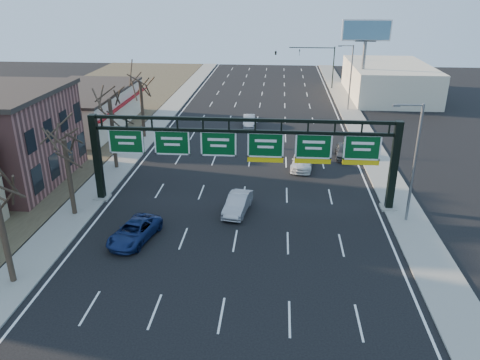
# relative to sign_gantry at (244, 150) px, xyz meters

# --- Properties ---
(ground) EXTENTS (160.00, 160.00, 0.00)m
(ground) POSITION_rel_sign_gantry_xyz_m (-0.16, -8.00, -4.63)
(ground) COLOR black
(ground) RESTS_ON ground
(sidewalk_left) EXTENTS (3.00, 120.00, 0.12)m
(sidewalk_left) POSITION_rel_sign_gantry_xyz_m (-12.96, 12.00, -4.57)
(sidewalk_left) COLOR gray
(sidewalk_left) RESTS_ON ground
(sidewalk_right) EXTENTS (3.00, 120.00, 0.12)m
(sidewalk_right) POSITION_rel_sign_gantry_xyz_m (12.64, 12.00, -4.57)
(sidewalk_right) COLOR gray
(sidewalk_right) RESTS_ON ground
(dirt_strip_left) EXTENTS (21.00, 120.00, 0.06)m
(dirt_strip_left) POSITION_rel_sign_gantry_xyz_m (-25.16, 12.00, -4.60)
(dirt_strip_left) COLOR #473D2B
(dirt_strip_left) RESTS_ON ground
(lane_markings) EXTENTS (21.60, 120.00, 0.01)m
(lane_markings) POSITION_rel_sign_gantry_xyz_m (-0.16, 12.00, -4.62)
(lane_markings) COLOR white
(lane_markings) RESTS_ON ground
(sign_gantry) EXTENTS (24.60, 1.20, 7.20)m
(sign_gantry) POSITION_rel_sign_gantry_xyz_m (0.00, 0.00, 0.00)
(sign_gantry) COLOR black
(sign_gantry) RESTS_ON ground
(brick_block) EXTENTS (10.40, 12.40, 8.30)m
(brick_block) POSITION_rel_sign_gantry_xyz_m (-21.66, 3.00, -0.47)
(brick_block) COLOR #91544F
(brick_block) RESTS_ON ground
(cream_strip) EXTENTS (10.90, 18.40, 4.70)m
(cream_strip) POSITION_rel_sign_gantry_xyz_m (-21.64, 21.00, -2.27)
(cream_strip) COLOR beige
(cream_strip) RESTS_ON ground
(building_right_distant) EXTENTS (12.00, 20.00, 5.00)m
(building_right_distant) POSITION_rel_sign_gantry_xyz_m (19.84, 42.00, -2.13)
(building_right_distant) COLOR beige
(building_right_distant) RESTS_ON ground
(tree_gantry) EXTENTS (3.60, 3.60, 8.48)m
(tree_gantry) POSITION_rel_sign_gantry_xyz_m (-12.96, -3.00, 2.48)
(tree_gantry) COLOR #31251B
(tree_gantry) RESTS_ON sidewalk_left
(tree_mid) EXTENTS (3.60, 3.60, 9.24)m
(tree_mid) POSITION_rel_sign_gantry_xyz_m (-12.96, 7.00, 3.23)
(tree_mid) COLOR #31251B
(tree_mid) RESTS_ON sidewalk_left
(tree_far) EXTENTS (3.60, 3.60, 8.86)m
(tree_far) POSITION_rel_sign_gantry_xyz_m (-12.96, 17.00, 2.86)
(tree_far) COLOR #31251B
(tree_far) RESTS_ON sidewalk_left
(streetlight_near) EXTENTS (2.15, 0.22, 9.00)m
(streetlight_near) POSITION_rel_sign_gantry_xyz_m (12.31, -2.00, 0.45)
(streetlight_near) COLOR slate
(streetlight_near) RESTS_ON sidewalk_right
(streetlight_far) EXTENTS (2.15, 0.22, 9.00)m
(streetlight_far) POSITION_rel_sign_gantry_xyz_m (12.31, 32.00, 0.45)
(streetlight_far) COLOR slate
(streetlight_far) RESTS_ON sidewalk_right
(billboard_right) EXTENTS (7.00, 0.50, 12.00)m
(billboard_right) POSITION_rel_sign_gantry_xyz_m (14.84, 36.98, 4.43)
(billboard_right) COLOR slate
(billboard_right) RESTS_ON ground
(traffic_signal_mast) EXTENTS (10.16, 0.54, 7.00)m
(traffic_signal_mast) POSITION_rel_sign_gantry_xyz_m (5.53, 47.00, 0.87)
(traffic_signal_mast) COLOR black
(traffic_signal_mast) RESTS_ON ground
(car_blue_suv) EXTENTS (3.29, 5.24, 1.35)m
(car_blue_suv) POSITION_rel_sign_gantry_xyz_m (-7.14, -6.49, -3.95)
(car_blue_suv) COLOR navy
(car_blue_suv) RESTS_ON ground
(car_silver_sedan) EXTENTS (2.20, 4.55, 1.44)m
(car_silver_sedan) POSITION_rel_sign_gantry_xyz_m (-0.37, -1.54, -3.91)
(car_silver_sedan) COLOR #9F9EA3
(car_silver_sedan) RESTS_ON ground
(car_white_wagon) EXTENTS (2.63, 5.09, 1.41)m
(car_white_wagon) POSITION_rel_sign_gantry_xyz_m (5.07, 8.67, -3.92)
(car_white_wagon) COLOR white
(car_white_wagon) RESTS_ON ground
(car_grey_far) EXTENTS (1.88, 4.15, 1.38)m
(car_grey_far) POSITION_rel_sign_gantry_xyz_m (9.43, 11.98, -3.94)
(car_grey_far) COLOR #3A3D3F
(car_grey_far) RESTS_ON ground
(car_silver_distant) EXTENTS (1.62, 4.15, 1.35)m
(car_silver_distant) POSITION_rel_sign_gantry_xyz_m (-1.05, 22.79, -3.96)
(car_silver_distant) COLOR #A7A7AB
(car_silver_distant) RESTS_ON ground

